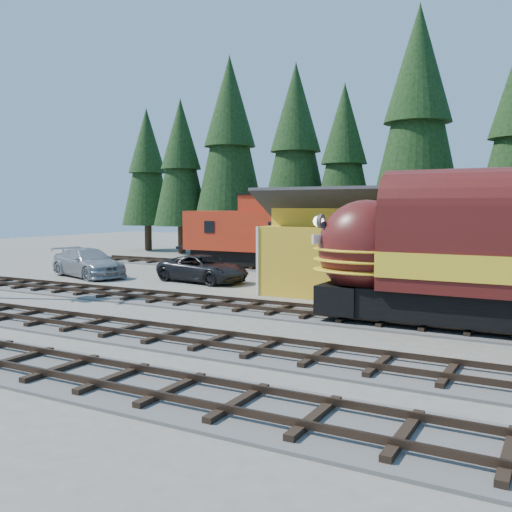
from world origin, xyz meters
The scene contains 6 objects.
ground centered at (0.00, 0.00, 0.00)m, with size 120.00×120.00×0.00m, color #6B665B.
track_spur centered at (-10.00, 18.00, 0.06)m, with size 32.00×3.20×0.33m.
depot centered at (0.00, 10.50, 2.96)m, with size 12.80×7.00×5.30m.
caboose centered at (-12.51, 18.00, 2.42)m, with size 9.29×2.69×4.83m.
pickup_truck_a centered at (-11.16, 10.35, 0.78)m, with size 2.60×5.64×1.57m, color black.
pickup_truck_b centered at (-18.80, 8.92, 0.88)m, with size 2.48×6.09×1.77m, color #9A9CA1.
Camera 1 is at (7.35, -16.86, 4.38)m, focal length 40.00 mm.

